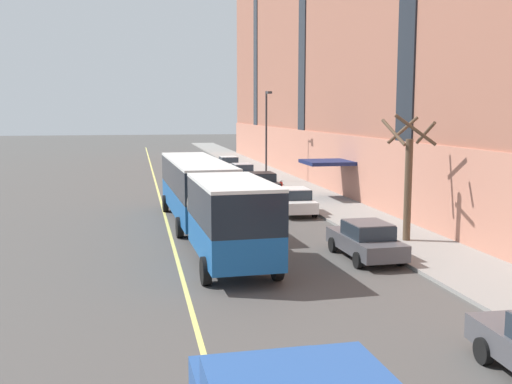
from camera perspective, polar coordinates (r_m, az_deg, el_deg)
The scene contains 12 objects.
ground_plane at distance 31.05m, azimuth -5.02°, elevation -3.49°, with size 260.00×260.00×0.00m, color #4C4947.
sidewalk at distance 35.95m, azimuth 8.75°, elevation -1.90°, with size 4.07×160.00×0.15m, color gray.
city_bus at distance 28.85m, azimuth -4.81°, elevation -0.28°, with size 3.54×19.23×3.45m.
parked_car_darkgray_0 at distance 24.89m, azimuth 10.42°, elevation -4.53°, with size 2.08×4.53×1.56m.
parked_car_white_1 at distance 60.08m, azimuth -2.66°, elevation 2.68°, with size 2.13×4.63×1.56m.
parked_car_white_2 at distance 35.25m, azimuth 3.61°, elevation -0.85°, with size 2.09×4.61×1.56m.
parked_car_black_3 at distance 44.17m, azimuth 0.61°, elevation 0.89°, with size 1.98×4.78×1.56m.
parked_car_silver_4 at distance 51.73m, azimuth -1.35°, elevation 1.88°, with size 2.01×4.63×1.56m.
street_tree_mid_block at distance 27.83m, azimuth 14.30°, elevation 1.56°, with size 1.97×1.96×5.75m.
street_lamp at distance 50.57m, azimuth 1.04°, elevation 6.22°, with size 0.36×1.48×7.55m.
fire_hydrant at distance 45.44m, azimuth 2.40°, elevation 0.70°, with size 0.42×0.24×0.72m.
lane_centerline at distance 33.86m, azimuth -8.57°, elevation -2.61°, with size 0.16×140.00×0.01m, color #E0D66B.
Camera 1 is at (-3.27, -30.29, 5.98)m, focal length 42.00 mm.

